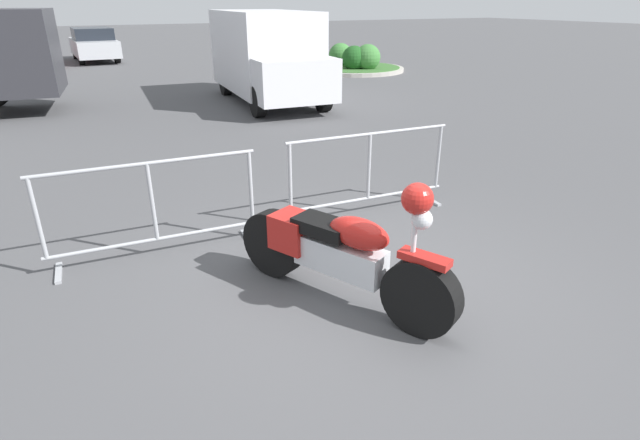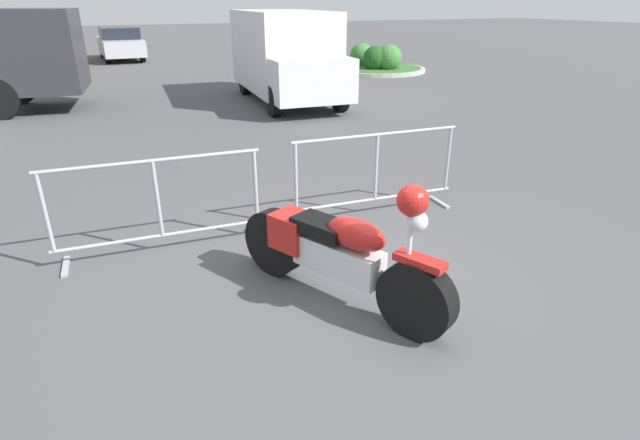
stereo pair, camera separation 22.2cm
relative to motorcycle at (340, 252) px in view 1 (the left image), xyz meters
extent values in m
plane|color=#4C4C4F|center=(0.28, 0.03, -0.50)|extent=(120.00, 120.00, 0.00)
cylinder|color=black|center=(0.35, -0.73, -0.16)|extent=(0.46, 0.69, 0.67)
cylinder|color=black|center=(-0.35, 0.73, -0.16)|extent=(0.46, 0.69, 0.67)
cube|color=silver|center=(0.00, 0.00, -0.06)|extent=(0.61, 0.90, 0.29)
ellipsoid|color=#B21E19|center=(0.08, -0.17, 0.24)|extent=(0.50, 0.65, 0.27)
cube|color=black|center=(-0.08, 0.17, 0.20)|extent=(0.50, 0.62, 0.13)
cube|color=#B21E19|center=(-0.24, 0.49, 0.05)|extent=(0.47, 0.49, 0.34)
cube|color=#B21E19|center=(0.35, -0.73, 0.20)|extent=(0.31, 0.44, 0.06)
cylinder|color=silver|center=(0.31, -0.64, 0.34)|extent=(0.06, 0.06, 0.47)
sphere|color=silver|center=(0.33, -0.69, 0.52)|extent=(0.17, 0.17, 0.17)
sphere|color=#B21E19|center=(0.31, -0.64, 0.68)|extent=(0.25, 0.25, 0.25)
cylinder|color=#9EA0A5|center=(-1.33, 1.65, 0.55)|extent=(2.24, 0.15, 0.04)
cylinder|color=#9EA0A5|center=(-1.33, 1.65, -0.30)|extent=(2.24, 0.15, 0.04)
cylinder|color=#9EA0A5|center=(-2.40, 1.70, 0.13)|extent=(0.05, 0.05, 0.85)
cylinder|color=#9EA0A5|center=(-1.33, 1.65, 0.13)|extent=(0.05, 0.05, 0.85)
cylinder|color=#9EA0A5|center=(-0.27, 1.60, 0.13)|extent=(0.05, 0.05, 0.85)
cube|color=#9EA0A5|center=(-2.33, 1.70, -0.48)|extent=(0.08, 0.44, 0.03)
cube|color=#9EA0A5|center=(-0.34, 1.60, -0.48)|extent=(0.08, 0.44, 0.03)
cylinder|color=#9EA0A5|center=(1.33, 1.65, 0.55)|extent=(2.24, 0.15, 0.04)
cylinder|color=#9EA0A5|center=(1.33, 1.65, -0.30)|extent=(2.24, 0.15, 0.04)
cylinder|color=#9EA0A5|center=(0.27, 1.70, 0.13)|extent=(0.05, 0.05, 0.85)
cylinder|color=#9EA0A5|center=(1.33, 1.65, 0.13)|extent=(0.05, 0.05, 0.85)
cylinder|color=#9EA0A5|center=(2.40, 1.60, 0.13)|extent=(0.05, 0.05, 0.85)
cube|color=#9EA0A5|center=(0.34, 1.70, -0.48)|extent=(0.08, 0.44, 0.03)
cube|color=#9EA0A5|center=(2.33, 1.60, -0.48)|extent=(0.08, 0.44, 0.03)
cube|color=#2D2D33|center=(-2.79, 10.98, 0.93)|extent=(2.05, 2.39, 1.90)
cube|color=silver|center=(3.11, 9.84, 0.81)|extent=(2.28, 4.23, 2.00)
cube|color=silver|center=(2.94, 7.35, 0.34)|extent=(1.96, 1.03, 1.00)
cylinder|color=black|center=(3.80, 7.69, -0.14)|extent=(0.29, 0.73, 0.72)
cylinder|color=black|center=(2.13, 7.81, -0.14)|extent=(0.29, 0.73, 0.72)
cylinder|color=black|center=(4.03, 10.98, -0.14)|extent=(0.29, 0.73, 0.72)
cylinder|color=black|center=(2.36, 11.10, -0.14)|extent=(0.29, 0.73, 0.72)
cube|color=maroon|center=(-3.12, 21.73, 0.08)|extent=(1.78, 4.09, 0.66)
cube|color=#1E232B|center=(-3.12, 21.59, 0.64)|extent=(1.58, 2.12, 0.47)
cylinder|color=black|center=(-3.86, 23.00, -0.20)|extent=(0.23, 0.61, 0.60)
cylinder|color=black|center=(-2.48, 23.05, -0.20)|extent=(0.23, 0.61, 0.60)
cylinder|color=black|center=(-3.77, 20.42, -0.20)|extent=(0.23, 0.61, 0.60)
cylinder|color=black|center=(-2.39, 20.47, -0.20)|extent=(0.23, 0.61, 0.60)
cube|color=#B7BABF|center=(-0.28, 22.43, 0.10)|extent=(1.87, 4.29, 0.69)
cube|color=#1E232B|center=(-0.27, 22.28, 0.70)|extent=(1.66, 2.22, 0.49)
cylinder|color=black|center=(-1.05, 23.76, -0.18)|extent=(0.24, 0.64, 0.63)
cylinder|color=black|center=(0.40, 23.81, -0.18)|extent=(0.24, 0.64, 0.63)
cylinder|color=black|center=(-0.95, 21.05, -0.18)|extent=(0.24, 0.64, 0.63)
cylinder|color=black|center=(0.49, 21.10, -0.18)|extent=(0.24, 0.64, 0.63)
cylinder|color=#ADA89E|center=(8.49, 14.09, -0.43)|extent=(3.87, 3.87, 0.14)
cylinder|color=#38662D|center=(8.49, 14.09, -0.35)|extent=(3.56, 3.56, 0.02)
sphere|color=#3D7A38|center=(8.68, 13.43, 0.06)|extent=(0.98, 0.98, 0.98)
sphere|color=#1E511E|center=(8.21, 13.65, 0.04)|extent=(0.92, 0.92, 0.92)
sphere|color=#3D7A38|center=(8.24, 14.77, 0.04)|extent=(0.94, 0.94, 0.94)
sphere|color=#33702D|center=(8.66, 13.54, 0.02)|extent=(0.87, 0.87, 0.87)
camera|label=1|loc=(-1.97, -3.46, 2.07)|focal=28.00mm
camera|label=2|loc=(-1.76, -3.55, 2.07)|focal=28.00mm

